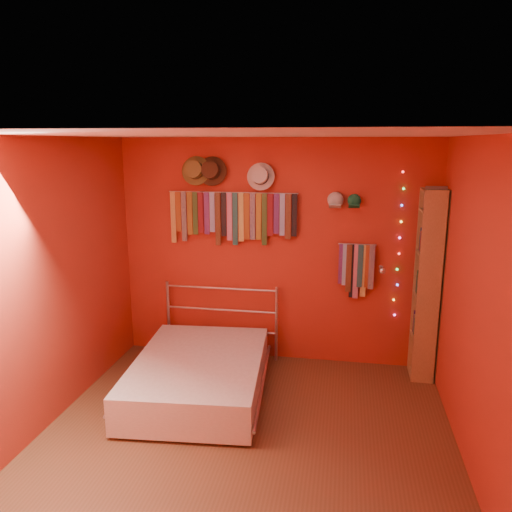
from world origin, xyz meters
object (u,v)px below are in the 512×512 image
Objects in this scene: tie_rack at (232,215)px; bookshelf at (431,285)px; reading_lamp at (382,270)px; bed at (199,374)px.

bookshelf is at bearing -4.16° from tie_rack.
tie_rack is 0.72× the size of bookshelf.
bed is (-1.76, -0.79, -0.95)m from reading_lamp.
bookshelf is at bearing 14.67° from bed.
bookshelf reaches higher than tie_rack.
tie_rack is at bearing 175.84° from bookshelf.
reading_lamp is at bearing -5.70° from tie_rack.
reading_lamp is 0.15× the size of bookshelf.
bookshelf is (0.50, 0.01, -0.14)m from reading_lamp.
bookshelf is (2.13, -0.15, -0.65)m from tie_rack.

